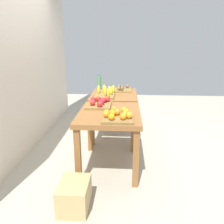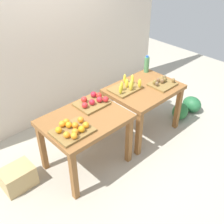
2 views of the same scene
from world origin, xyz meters
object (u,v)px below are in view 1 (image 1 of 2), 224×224
at_px(apple_bin, 99,103).
at_px(water_bottle, 99,82).
at_px(banana_crate, 105,94).
at_px(orange_bin, 118,115).
at_px(display_table_left, 110,120).
at_px(display_table_right, 114,100).
at_px(kiwi_bin, 122,89).
at_px(watermelon_pile, 127,114).
at_px(cardboard_produce_box, 74,195).

bearing_deg(apple_bin, water_bottle, 6.66).
bearing_deg(banana_crate, orange_bin, -167.53).
relative_size(display_table_left, display_table_right, 1.00).
bearing_deg(banana_crate, display_table_right, -29.37).
xyz_separation_m(orange_bin, kiwi_bin, (1.64, -0.02, -0.01)).
bearing_deg(kiwi_bin, watermelon_pile, -9.60).
bearing_deg(water_bottle, watermelon_pile, -49.21).
height_order(display_table_left, water_bottle, water_bottle).
relative_size(water_bottle, watermelon_pile, 0.42).
bearing_deg(water_bottle, banana_crate, -164.40).
bearing_deg(banana_crate, watermelon_pile, -18.66).
relative_size(display_table_right, water_bottle, 3.78).
bearing_deg(apple_bin, watermelon_pile, -13.52).
distance_m(water_bottle, watermelon_pile, 1.08).
bearing_deg(water_bottle, apple_bin, -173.34).
height_order(display_table_right, banana_crate, banana_crate).
distance_m(display_table_left, apple_bin, 0.36).
bearing_deg(water_bottle, cardboard_produce_box, -179.64).
bearing_deg(orange_bin, apple_bin, 27.84).
xyz_separation_m(kiwi_bin, cardboard_produce_box, (-2.24, 0.44, -0.67)).
height_order(banana_crate, watermelon_pile, banana_crate).
xyz_separation_m(apple_bin, cardboard_produce_box, (-1.15, 0.13, -0.68)).
distance_m(display_table_left, watermelon_pile, 2.10).
xyz_separation_m(display_table_right, banana_crate, (-0.24, 0.13, 0.16)).
bearing_deg(cardboard_produce_box, banana_crate, -5.40).
bearing_deg(orange_bin, water_bottle, 13.61).
bearing_deg(kiwi_bin, banana_crate, 150.55).
height_order(apple_bin, kiwi_bin, apple_bin).
xyz_separation_m(display_table_right, orange_bin, (-1.39, -0.12, 0.16)).
bearing_deg(water_bottle, orange_bin, -166.39).
height_order(orange_bin, apple_bin, apple_bin).
bearing_deg(kiwi_bin, water_bottle, 70.08).
bearing_deg(orange_bin, watermelon_pile, -3.21).
bearing_deg(watermelon_pile, display_table_right, 164.47).
bearing_deg(display_table_left, cardboard_produce_box, 161.03).
relative_size(display_table_right, watermelon_pile, 1.57).
distance_m(apple_bin, watermelon_pile, 1.92).
bearing_deg(display_table_right, watermelon_pile, -15.53).
height_order(apple_bin, water_bottle, water_bottle).
height_order(banana_crate, water_bottle, water_bottle).
height_order(kiwi_bin, watermelon_pile, kiwi_bin).
relative_size(display_table_left, cardboard_produce_box, 2.60).
xyz_separation_m(banana_crate, cardboard_produce_box, (-1.75, 0.17, -0.69)).
height_order(display_table_right, water_bottle, water_bottle).
height_order(display_table_right, cardboard_produce_box, display_table_right).
xyz_separation_m(display_table_left, apple_bin, (0.28, 0.17, 0.16)).
relative_size(orange_bin, cardboard_produce_box, 1.10).
xyz_separation_m(banana_crate, water_bottle, (0.65, 0.18, 0.08)).
height_order(display_table_left, display_table_right, same).
relative_size(orange_bin, kiwi_bin, 1.22).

